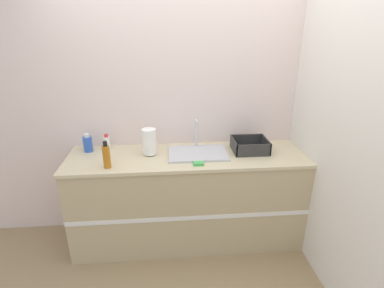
{
  "coord_description": "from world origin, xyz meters",
  "views": [
    {
      "loc": [
        -0.17,
        -2.2,
        2.04
      ],
      "look_at": [
        0.04,
        0.27,
        1.04
      ],
      "focal_mm": 28.0,
      "sensor_mm": 36.0,
      "label": 1
    }
  ],
  "objects_px": {
    "dish_rack": "(250,147)",
    "paper_towel_roll": "(149,142)",
    "bottle_amber": "(106,156)",
    "sink": "(198,152)",
    "bottle_blue": "(88,144)",
    "bottle_white_spray": "(107,143)"
  },
  "relations": [
    {
      "from": "bottle_white_spray",
      "to": "bottle_blue",
      "type": "bearing_deg",
      "value": -170.78
    },
    {
      "from": "sink",
      "to": "paper_towel_roll",
      "type": "xyz_separation_m",
      "value": [
        -0.44,
        0.03,
        0.11
      ]
    },
    {
      "from": "bottle_blue",
      "to": "sink",
      "type": "bearing_deg",
      "value": -8.55
    },
    {
      "from": "bottle_amber",
      "to": "bottle_white_spray",
      "type": "relative_size",
      "value": 1.51
    },
    {
      "from": "paper_towel_roll",
      "to": "bottle_blue",
      "type": "relative_size",
      "value": 1.41
    },
    {
      "from": "paper_towel_roll",
      "to": "bottle_amber",
      "type": "bearing_deg",
      "value": -144.71
    },
    {
      "from": "paper_towel_roll",
      "to": "bottle_amber",
      "type": "height_order",
      "value": "paper_towel_roll"
    },
    {
      "from": "paper_towel_roll",
      "to": "bottle_blue",
      "type": "distance_m",
      "value": 0.6
    },
    {
      "from": "paper_towel_roll",
      "to": "bottle_blue",
      "type": "xyz_separation_m",
      "value": [
        -0.58,
        0.12,
        -0.05
      ]
    },
    {
      "from": "paper_towel_roll",
      "to": "dish_rack",
      "type": "bearing_deg",
      "value": 0.11
    },
    {
      "from": "paper_towel_roll",
      "to": "dish_rack",
      "type": "height_order",
      "value": "paper_towel_roll"
    },
    {
      "from": "paper_towel_roll",
      "to": "bottle_blue",
      "type": "bearing_deg",
      "value": 167.96
    },
    {
      "from": "dish_rack",
      "to": "bottle_blue",
      "type": "distance_m",
      "value": 1.52
    },
    {
      "from": "bottle_amber",
      "to": "paper_towel_roll",
      "type": "bearing_deg",
      "value": 35.29
    },
    {
      "from": "sink",
      "to": "bottle_amber",
      "type": "relative_size",
      "value": 2.29
    },
    {
      "from": "sink",
      "to": "bottle_amber",
      "type": "bearing_deg",
      "value": -164.8
    },
    {
      "from": "bottle_amber",
      "to": "sink",
      "type": "bearing_deg",
      "value": 15.2
    },
    {
      "from": "bottle_white_spray",
      "to": "paper_towel_roll",
      "type": "bearing_deg",
      "value": -20.22
    },
    {
      "from": "paper_towel_roll",
      "to": "bottle_amber",
      "type": "distance_m",
      "value": 0.42
    },
    {
      "from": "paper_towel_roll",
      "to": "bottle_white_spray",
      "type": "bearing_deg",
      "value": 159.78
    },
    {
      "from": "dish_rack",
      "to": "bottle_amber",
      "type": "relative_size",
      "value": 1.38
    },
    {
      "from": "dish_rack",
      "to": "paper_towel_roll",
      "type": "bearing_deg",
      "value": -179.89
    }
  ]
}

